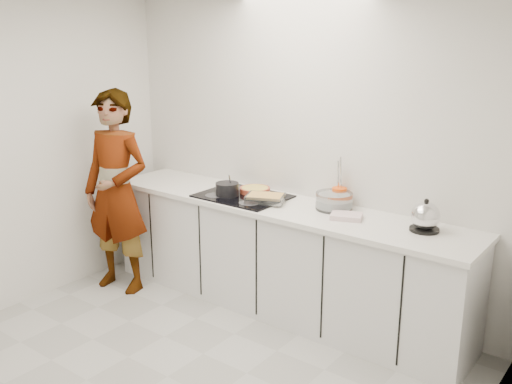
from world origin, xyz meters
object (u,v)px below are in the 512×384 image
Objects in this scene: baking_dish at (265,198)px; cook at (117,192)px; mixing_bowl at (334,202)px; hob at (243,196)px; saucepan at (227,189)px; kettle at (425,217)px; tart_dish at (255,190)px; utensil_crock at (339,197)px.

cook reaches higher than baking_dish.
cook is (-1.78, -0.66, -0.08)m from mixing_bowl.
cook is at bearing -153.41° from hob.
kettle is at bearing 6.26° from saucepan.
saucepan is 0.91m from mixing_bowl.
tart_dish is 0.19× the size of cook.
saucepan is at bearing -120.10° from tart_dish.
saucepan is (-0.10, -0.08, 0.06)m from hob.
tart_dish is at bearing 79.43° from hob.
kettle reaches higher than baking_dish.
hob is at bearing 172.21° from baking_dish.
utensil_crock is (0.76, 0.27, 0.07)m from hob.
saucepan is 0.58× the size of baking_dish.
tart_dish is 0.93× the size of baking_dish.
hob is at bearing -168.45° from mixing_bowl.
mixing_bowl is (0.88, 0.24, -0.01)m from saucepan.
baking_dish is 1.35m from cook.
mixing_bowl is 1.38× the size of kettle.
utensil_crock is at bearing 31.02° from baking_dish.
utensil_crock is (0.86, 0.35, 0.01)m from saucepan.
utensil_crock is at bearing 98.09° from mixing_bowl.
tart_dish is at bearing 178.61° from kettle.
hob is 1.12m from cook.
utensil_crock is at bearing 12.18° from cook.
saucepan is 1.00m from cook.
baking_dish is at bearing -35.71° from tart_dish.
mixing_bowl is 0.11m from utensil_crock.
hob is 1.53m from kettle.
kettle is at bearing -4.66° from mixing_bowl.
mixing_bowl is at bearing 175.34° from kettle.
tart_dish is 1.21m from cook.
tart_dish is 1.04× the size of mixing_bowl.
tart_dish is at bearing -169.91° from utensil_crock.
cook reaches higher than saucepan.
kettle reaches higher than tart_dish.
kettle is (1.53, 0.10, 0.09)m from hob.
kettle is (1.27, 0.13, 0.05)m from baking_dish.
cook reaches higher than kettle.
cook reaches higher than hob.
cook is at bearing -148.25° from tart_dish.
tart_dish is 2.29× the size of utensil_crock.
kettle is 2.61m from cook.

